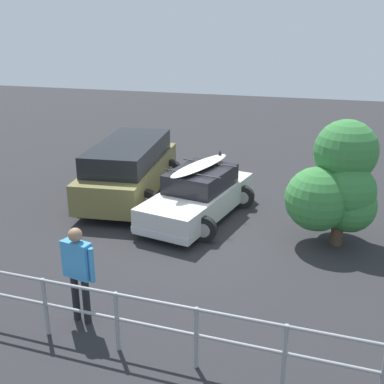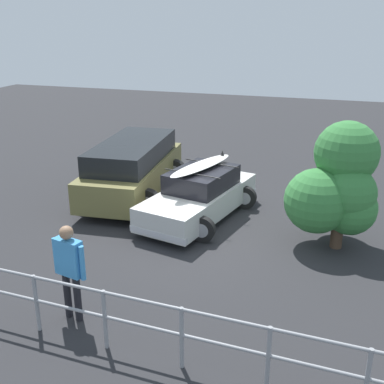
{
  "view_description": "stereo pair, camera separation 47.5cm",
  "coord_description": "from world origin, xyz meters",
  "px_view_note": "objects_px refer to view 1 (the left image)",
  "views": [
    {
      "loc": [
        -2.9,
        10.96,
        5.17
      ],
      "look_at": [
        0.16,
        -0.09,
        0.95
      ],
      "focal_mm": 45.0,
      "sensor_mm": 36.0,
      "label": 1
    },
    {
      "loc": [
        -3.36,
        10.83,
        5.17
      ],
      "look_at": [
        0.16,
        -0.09,
        0.95
      ],
      "focal_mm": 45.0,
      "sensor_mm": 36.0,
      "label": 2
    }
  ],
  "objects_px": {
    "sedan_car": "(199,195)",
    "person_bystander": "(78,267)",
    "bush_near_left": "(337,185)",
    "suv_car": "(129,168)"
  },
  "relations": [
    {
      "from": "sedan_car",
      "to": "person_bystander",
      "type": "relative_size",
      "value": 2.35
    },
    {
      "from": "suv_car",
      "to": "bush_near_left",
      "type": "relative_size",
      "value": 1.74
    },
    {
      "from": "sedan_car",
      "to": "suv_car",
      "type": "bearing_deg",
      "value": -22.8
    },
    {
      "from": "bush_near_left",
      "to": "person_bystander",
      "type": "bearing_deg",
      "value": 47.32
    },
    {
      "from": "suv_car",
      "to": "bush_near_left",
      "type": "height_order",
      "value": "bush_near_left"
    },
    {
      "from": "bush_near_left",
      "to": "sedan_car",
      "type": "bearing_deg",
      "value": -7.99
    },
    {
      "from": "person_bystander",
      "to": "bush_near_left",
      "type": "distance_m",
      "value": 6.34
    },
    {
      "from": "sedan_car",
      "to": "person_bystander",
      "type": "height_order",
      "value": "person_bystander"
    },
    {
      "from": "sedan_car",
      "to": "bush_near_left",
      "type": "relative_size",
      "value": 1.46
    },
    {
      "from": "suv_car",
      "to": "person_bystander",
      "type": "distance_m",
      "value": 6.37
    }
  ]
}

